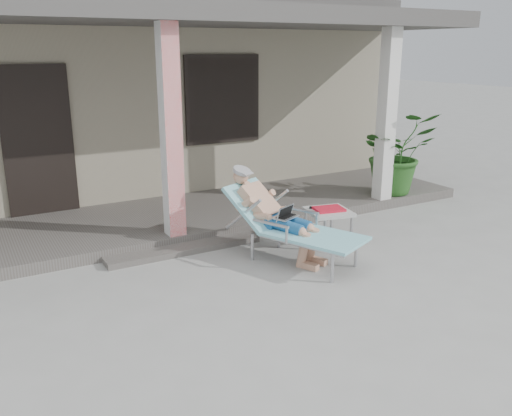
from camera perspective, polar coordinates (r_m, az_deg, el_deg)
ground at (r=5.35m, az=0.16°, el=-10.87°), size 60.00×60.00×0.00m
house at (r=10.91m, az=-17.32°, el=11.62°), size 10.40×5.40×3.30m
porch_deck at (r=7.87m, az=-10.70°, el=-1.41°), size 10.00×2.00×0.15m
porch_overhang at (r=7.46m, az=-11.72°, el=18.72°), size 10.00×2.30×2.85m
porch_step at (r=6.86m, az=-7.52°, el=-4.30°), size 2.00×0.30×0.07m
lounger at (r=6.41m, az=2.85°, el=0.61°), size 1.29×1.81×1.14m
side_table at (r=7.07m, az=7.65°, el=-0.56°), size 0.63×0.63×0.48m
potted_palm at (r=9.16m, az=14.55°, el=5.68°), size 1.42×1.31×1.34m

